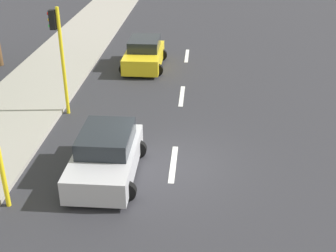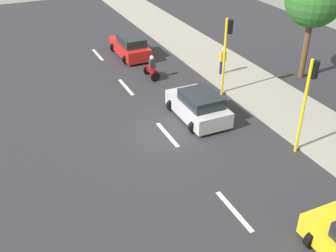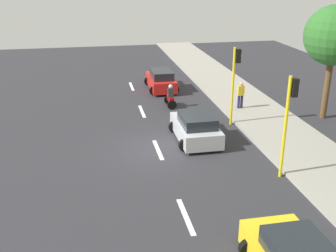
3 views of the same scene
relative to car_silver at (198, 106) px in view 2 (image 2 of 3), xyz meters
name	(u,v)px [view 2 (image 2 of 3)]	position (x,y,z in m)	size (l,w,h in m)	color
ground_plane	(167,135)	(-2.15, -0.82, -0.76)	(40.00, 60.00, 0.10)	#2D2D33
sidewalk	(282,105)	(4.85, -0.82, -0.64)	(4.00, 60.00, 0.15)	#9E998E
lane_stripe_north	(234,211)	(-2.15, -6.82, -0.70)	(0.20, 2.40, 0.01)	white
lane_stripe_mid	(167,135)	(-2.15, -0.82, -0.70)	(0.20, 2.40, 0.01)	white
lane_stripe_south	(126,87)	(-2.15, 5.18, -0.70)	(0.20, 2.40, 0.01)	white
lane_stripe_far_south	(98,55)	(-2.15, 11.18, -0.70)	(0.20, 2.40, 0.01)	white
car_silver	(198,106)	(0.00, 0.00, 0.00)	(2.37, 3.87, 1.52)	#B7B7BC
car_red	(130,47)	(-0.07, 9.91, 0.00)	(2.15, 4.05, 1.52)	red
motorcycle	(152,69)	(-0.20, 5.76, -0.07)	(0.60, 1.30, 1.53)	black
pedestrian_near_signal	(223,60)	(4.03, 4.25, 0.35)	(0.40, 0.24, 1.69)	#1E1E4C
traffic_light_corner	(227,46)	(2.69, 1.90, 2.22)	(0.49, 0.24, 4.50)	yellow
traffic_light_midblock	(308,94)	(2.69, -4.60, 2.22)	(0.49, 0.24, 4.50)	yellow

